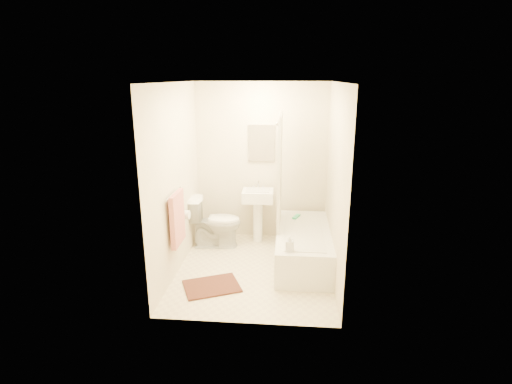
# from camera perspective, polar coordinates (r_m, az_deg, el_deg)

# --- Properties ---
(floor) EXTENTS (2.40, 2.40, 0.00)m
(floor) POSITION_cam_1_polar(r_m,az_deg,el_deg) (5.39, -0.24, -11.01)
(floor) COLOR beige
(floor) RESTS_ON ground
(ceiling) EXTENTS (2.40, 2.40, 0.00)m
(ceiling) POSITION_cam_1_polar(r_m,az_deg,el_deg) (4.80, -0.27, 15.42)
(ceiling) COLOR white
(ceiling) RESTS_ON ground
(wall_back) EXTENTS (2.00, 0.02, 2.40)m
(wall_back) POSITION_cam_1_polar(r_m,az_deg,el_deg) (6.12, 0.78, 4.27)
(wall_back) COLOR beige
(wall_back) RESTS_ON ground
(wall_left) EXTENTS (0.02, 2.40, 2.40)m
(wall_left) POSITION_cam_1_polar(r_m,az_deg,el_deg) (5.15, -11.41, 1.64)
(wall_left) COLOR beige
(wall_left) RESTS_ON ground
(wall_right) EXTENTS (0.02, 2.40, 2.40)m
(wall_right) POSITION_cam_1_polar(r_m,az_deg,el_deg) (4.97, 11.30, 1.13)
(wall_right) COLOR beige
(wall_right) RESTS_ON ground
(mirror) EXTENTS (0.40, 0.03, 0.55)m
(mirror) POSITION_cam_1_polar(r_m,az_deg,el_deg) (6.05, 0.78, 7.01)
(mirror) COLOR white
(mirror) RESTS_ON wall_back
(curtain_rod) EXTENTS (0.03, 1.70, 0.03)m
(curtain_rod) POSITION_cam_1_polar(r_m,az_deg,el_deg) (4.90, 3.40, 10.72)
(curtain_rod) COLOR silver
(curtain_rod) RESTS_ON wall_back
(shower_curtain) EXTENTS (0.04, 0.80, 1.55)m
(shower_curtain) POSITION_cam_1_polar(r_m,az_deg,el_deg) (5.42, 3.40, 2.89)
(shower_curtain) COLOR silver
(shower_curtain) RESTS_ON curtain_rod
(towel_bar) EXTENTS (0.02, 0.60, 0.02)m
(towel_bar) POSITION_cam_1_polar(r_m,az_deg,el_deg) (4.93, -11.70, -0.22)
(towel_bar) COLOR silver
(towel_bar) RESTS_ON wall_left
(towel) EXTENTS (0.06, 0.45, 0.66)m
(towel) POSITION_cam_1_polar(r_m,az_deg,el_deg) (5.02, -11.17, -3.74)
(towel) COLOR #CC7266
(towel) RESTS_ON towel_bar
(toilet_paper) EXTENTS (0.11, 0.12, 0.12)m
(toilet_paper) POSITION_cam_1_polar(r_m,az_deg,el_deg) (5.38, -10.05, -3.21)
(toilet_paper) COLOR white
(toilet_paper) RESTS_ON wall_left
(toilet) EXTENTS (0.79, 0.48, 0.75)m
(toilet) POSITION_cam_1_polar(r_m,az_deg,el_deg) (5.99, -5.81, -4.31)
(toilet) COLOR white
(toilet) RESTS_ON floor
(sink) EXTENTS (0.47, 0.38, 0.90)m
(sink) POSITION_cam_1_polar(r_m,az_deg,el_deg) (6.09, 0.27, -3.14)
(sink) COLOR white
(sink) RESTS_ON floor
(bathtub) EXTENTS (0.72, 1.64, 0.46)m
(bathtub) POSITION_cam_1_polar(r_m,az_deg,el_deg) (5.55, 6.72, -7.67)
(bathtub) COLOR white
(bathtub) RESTS_ON floor
(bath_mat) EXTENTS (0.79, 0.70, 0.02)m
(bath_mat) POSITION_cam_1_polar(r_m,az_deg,el_deg) (5.01, -6.34, -13.22)
(bath_mat) COLOR #51251A
(bath_mat) RESTS_ON floor
(soap_bottle) EXTENTS (0.10, 0.10, 0.20)m
(soap_bottle) POSITION_cam_1_polar(r_m,az_deg,el_deg) (4.78, 4.84, -7.34)
(soap_bottle) COLOR white
(soap_bottle) RESTS_ON bathtub
(scrub_brush) EXTENTS (0.12, 0.20, 0.04)m
(scrub_brush) POSITION_cam_1_polar(r_m,az_deg,el_deg) (5.90, 5.78, -3.55)
(scrub_brush) COLOR #37BB7B
(scrub_brush) RESTS_ON bathtub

